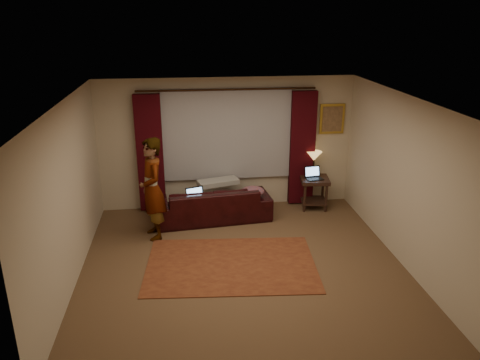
# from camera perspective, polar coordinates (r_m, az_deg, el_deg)

# --- Properties ---
(floor) EXTENTS (5.00, 5.00, 0.01)m
(floor) POSITION_cam_1_polar(r_m,az_deg,el_deg) (7.46, 0.37, -10.46)
(floor) COLOR brown
(floor) RESTS_ON ground
(ceiling) EXTENTS (5.00, 5.00, 0.02)m
(ceiling) POSITION_cam_1_polar(r_m,az_deg,el_deg) (6.54, 0.43, 9.63)
(ceiling) COLOR silver
(ceiling) RESTS_ON ground
(wall_back) EXTENTS (5.00, 0.02, 2.60)m
(wall_back) POSITION_cam_1_polar(r_m,az_deg,el_deg) (9.26, -1.61, 4.44)
(wall_back) COLOR beige
(wall_back) RESTS_ON ground
(wall_front) EXTENTS (5.00, 0.02, 2.60)m
(wall_front) POSITION_cam_1_polar(r_m,az_deg,el_deg) (4.68, 4.44, -12.01)
(wall_front) COLOR beige
(wall_front) RESTS_ON ground
(wall_left) EXTENTS (0.02, 5.00, 2.60)m
(wall_left) POSITION_cam_1_polar(r_m,az_deg,el_deg) (7.04, -20.23, -1.89)
(wall_left) COLOR beige
(wall_left) RESTS_ON ground
(wall_right) EXTENTS (0.02, 5.00, 2.60)m
(wall_right) POSITION_cam_1_polar(r_m,az_deg,el_deg) (7.61, 19.40, -0.18)
(wall_right) COLOR beige
(wall_right) RESTS_ON ground
(sheer_curtain) EXTENTS (2.50, 0.05, 1.80)m
(sheer_curtain) POSITION_cam_1_polar(r_m,az_deg,el_deg) (9.15, -1.58, 5.55)
(sheer_curtain) COLOR #9D9CA4
(sheer_curtain) RESTS_ON wall_back
(drape_left) EXTENTS (0.50, 0.14, 2.30)m
(drape_left) POSITION_cam_1_polar(r_m,az_deg,el_deg) (9.17, -10.92, 3.16)
(drape_left) COLOR #34050B
(drape_left) RESTS_ON floor
(drape_right) EXTENTS (0.50, 0.14, 2.30)m
(drape_right) POSITION_cam_1_polar(r_m,az_deg,el_deg) (9.44, 7.59, 3.83)
(drape_right) COLOR #34050B
(drape_right) RESTS_ON floor
(curtain_rod) EXTENTS (0.04, 0.04, 3.40)m
(curtain_rod) POSITION_cam_1_polar(r_m,az_deg,el_deg) (8.92, -1.60, 10.96)
(curtain_rod) COLOR black
(curtain_rod) RESTS_ON wall_back
(picture_frame) EXTENTS (0.50, 0.04, 0.60)m
(picture_frame) POSITION_cam_1_polar(r_m,az_deg,el_deg) (9.54, 11.14, 7.33)
(picture_frame) COLOR #B78E2F
(picture_frame) RESTS_ON wall_back
(sofa) EXTENTS (2.27, 1.16, 0.88)m
(sofa) POSITION_cam_1_polar(r_m,az_deg,el_deg) (8.88, -3.40, -2.12)
(sofa) COLOR black
(sofa) RESTS_ON floor
(throw_blanket) EXTENTS (0.84, 0.51, 0.09)m
(throw_blanket) POSITION_cam_1_polar(r_m,az_deg,el_deg) (8.99, -2.71, 1.19)
(throw_blanket) COLOR #9B9A93
(throw_blanket) RESTS_ON sofa
(clothing_pile) EXTENTS (0.47, 0.36, 0.20)m
(clothing_pile) POSITION_cam_1_polar(r_m,az_deg,el_deg) (8.86, 1.54, -1.48)
(clothing_pile) COLOR #794959
(clothing_pile) RESTS_ON sofa
(laptop_sofa) EXTENTS (0.44, 0.46, 0.25)m
(laptop_sofa) POSITION_cam_1_polar(r_m,az_deg,el_deg) (8.64, -5.25, -1.94)
(laptop_sofa) COLOR black
(laptop_sofa) RESTS_ON sofa
(area_rug) EXTENTS (2.77, 1.97, 0.01)m
(area_rug) POSITION_cam_1_polar(r_m,az_deg,el_deg) (7.48, -1.09, -10.26)
(area_rug) COLOR brown
(area_rug) RESTS_ON floor
(end_table) EXTENTS (0.62, 0.62, 0.64)m
(end_table) POSITION_cam_1_polar(r_m,az_deg,el_deg) (9.53, 9.00, -1.56)
(end_table) COLOR black
(end_table) RESTS_ON floor
(tiffany_lamp) EXTENTS (0.35, 0.35, 0.49)m
(tiffany_lamp) POSITION_cam_1_polar(r_m,az_deg,el_deg) (9.52, 8.97, 2.01)
(tiffany_lamp) COLOR olive
(tiffany_lamp) RESTS_ON end_table
(laptop_table) EXTENTS (0.37, 0.39, 0.23)m
(laptop_table) POSITION_cam_1_polar(r_m,az_deg,el_deg) (9.33, 9.08, 0.80)
(laptop_table) COLOR black
(laptop_table) RESTS_ON end_table
(person) EXTENTS (0.66, 0.66, 1.79)m
(person) POSITION_cam_1_polar(r_m,az_deg,el_deg) (8.14, -10.64, -1.09)
(person) COLOR #9B9A93
(person) RESTS_ON floor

